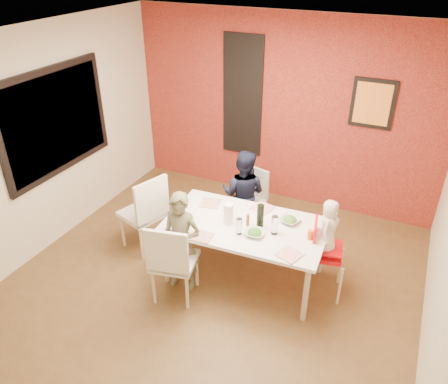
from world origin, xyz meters
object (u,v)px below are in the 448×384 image
at_px(toddler, 328,227).
at_px(paper_towel_roll, 229,214).
at_px(child_near, 181,243).
at_px(child_far, 243,194).
at_px(chair_far, 251,195).
at_px(chair_left, 147,210).
at_px(wine_bottle, 260,217).
at_px(dining_table, 245,229).
at_px(chair_near, 171,260).
at_px(high_chair, 323,251).

distance_m(toddler, paper_towel_roll, 1.07).
xyz_separation_m(child_near, child_far, (0.21, 1.24, 0.01)).
xyz_separation_m(chair_far, child_far, (-0.02, -0.23, 0.14)).
distance_m(chair_far, paper_towel_roll, 1.17).
distance_m(child_near, paper_towel_roll, 0.60).
distance_m(chair_far, child_near, 1.50).
height_order(chair_left, wine_bottle, chair_left).
height_order(dining_table, paper_towel_roll, paper_towel_roll).
bearing_deg(dining_table, chair_left, -179.12).
distance_m(dining_table, chair_near, 0.89).
xyz_separation_m(toddler, paper_towel_roll, (-1.05, -0.21, 0.00)).
height_order(high_chair, child_far, child_far).
relative_size(high_chair, toddler, 1.43).
relative_size(chair_left, high_chair, 1.14).
height_order(dining_table, wine_bottle, wine_bottle).
distance_m(chair_left, high_chair, 2.16).
xyz_separation_m(chair_left, child_far, (0.94, 0.82, 0.03)).
bearing_deg(toddler, chair_near, 122.89).
distance_m(dining_table, toddler, 0.90).
relative_size(dining_table, high_chair, 1.99).
bearing_deg(toddler, child_near, 114.70).
bearing_deg(wine_bottle, paper_towel_roll, -169.65).
relative_size(chair_far, high_chair, 0.93).
relative_size(child_near, wine_bottle, 4.18).
bearing_deg(high_chair, toddler, -80.23).
xyz_separation_m(chair_far, child_near, (-0.23, -1.47, 0.13)).
height_order(chair_near, wine_bottle, wine_bottle).
xyz_separation_m(dining_table, paper_towel_roll, (-0.18, -0.06, 0.19)).
height_order(chair_left, high_chair, chair_left).
bearing_deg(paper_towel_roll, chair_near, -120.44).
bearing_deg(chair_left, chair_near, 66.88).
bearing_deg(child_near, child_far, 73.22).
xyz_separation_m(toddler, wine_bottle, (-0.71, -0.14, 0.02)).
distance_m(chair_far, chair_left, 1.43).
xyz_separation_m(chair_far, high_chair, (1.19, -0.89, 0.07)).
distance_m(chair_near, chair_left, 1.00).
bearing_deg(paper_towel_roll, child_far, 101.87).
xyz_separation_m(chair_far, wine_bottle, (0.51, -1.03, 0.41)).
relative_size(dining_table, wine_bottle, 6.30).
bearing_deg(chair_near, child_near, -98.04).
distance_m(chair_near, wine_bottle, 1.05).
bearing_deg(high_chair, chair_far, 41.74).
bearing_deg(paper_towel_roll, wine_bottle, 10.35).
bearing_deg(chair_left, high_chair, 112.62).
distance_m(chair_near, child_far, 1.50).
relative_size(chair_left, wine_bottle, 3.61).
bearing_deg(child_far, dining_table, 110.09).
bearing_deg(wine_bottle, toddler, 11.38).
bearing_deg(toddler, child_far, 64.69).
height_order(child_far, toddler, child_far).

